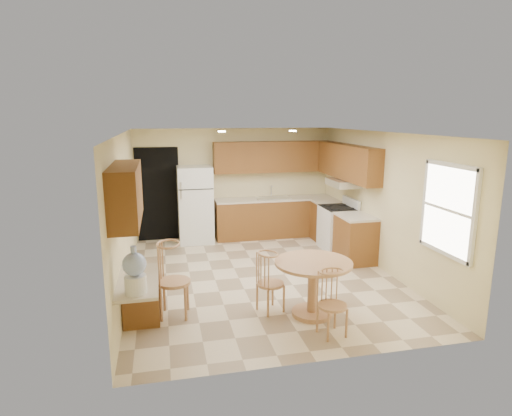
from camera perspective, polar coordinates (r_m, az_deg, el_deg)
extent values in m
plane|color=beige|center=(7.65, 0.78, -9.08)|extent=(5.50, 5.50, 0.00)
cube|color=white|center=(7.13, 0.84, 9.98)|extent=(4.50, 5.50, 0.02)
cube|color=beige|center=(9.94, -2.85, 3.37)|extent=(4.50, 0.02, 2.50)
cube|color=beige|center=(4.75, 8.52, -6.72)|extent=(4.50, 0.02, 2.50)
cube|color=beige|center=(7.13, -17.08, -0.72)|extent=(0.02, 5.50, 2.50)
cube|color=beige|center=(8.10, 16.49, 0.84)|extent=(0.02, 5.50, 2.50)
cube|color=black|center=(9.82, -12.94, 1.78)|extent=(0.90, 0.02, 2.10)
cube|color=brown|center=(10.00, 2.44, -1.34)|extent=(2.75, 0.60, 0.87)
cube|color=beige|center=(9.90, 2.46, 1.22)|extent=(2.75, 0.63, 0.04)
cube|color=brown|center=(9.78, 9.44, -1.80)|extent=(0.60, 0.59, 0.87)
cube|color=beige|center=(9.68, 9.53, 0.81)|extent=(0.63, 0.59, 0.04)
cube|color=brown|center=(8.50, 13.08, -4.11)|extent=(0.60, 0.80, 0.87)
cube|color=beige|center=(8.39, 13.23, -1.12)|extent=(0.63, 0.80, 0.04)
cube|color=brown|center=(9.89, 2.31, 6.84)|extent=(2.75, 0.33, 0.70)
cube|color=brown|center=(9.01, 12.09, 6.04)|extent=(0.33, 2.42, 0.70)
cube|color=brown|center=(5.43, -16.97, 1.82)|extent=(0.33, 1.40, 0.70)
cube|color=silver|center=(9.89, 2.32, 1.34)|extent=(0.78, 0.44, 0.01)
cube|color=silver|center=(9.00, 11.55, 3.30)|extent=(0.50, 0.76, 0.14)
cube|color=brown|center=(6.13, -15.09, -11.50)|extent=(0.48, 0.42, 0.72)
cube|color=beige|center=(5.63, -15.47, -9.40)|extent=(0.50, 1.20, 0.04)
cube|color=white|center=(6.52, 24.27, -0.20)|extent=(0.05, 1.00, 1.20)
cube|color=white|center=(6.42, 24.69, 5.21)|extent=(0.05, 1.10, 0.06)
cube|color=white|center=(6.67, 23.74, -5.41)|extent=(0.05, 1.10, 0.06)
cube|color=white|center=(6.11, 27.13, -1.25)|extent=(0.05, 0.06, 1.28)
cube|color=white|center=(6.94, 21.62, 0.72)|extent=(0.05, 0.06, 1.28)
cylinder|color=white|center=(8.22, -4.58, 10.14)|extent=(0.14, 0.14, 0.02)
cylinder|color=white|center=(8.53, 4.93, 10.21)|extent=(0.14, 0.14, 0.02)
cube|color=white|center=(9.56, -8.09, 0.46)|extent=(0.75, 0.70, 1.70)
cube|color=black|center=(9.14, -7.99, 2.47)|extent=(0.73, 0.01, 0.02)
cube|color=silver|center=(9.13, -9.93, 1.75)|extent=(0.03, 0.03, 0.18)
cube|color=silver|center=(9.09, -9.98, 2.99)|extent=(0.03, 0.03, 0.14)
cube|color=white|center=(9.17, 10.83, -2.71)|extent=(0.65, 0.76, 0.90)
cube|color=black|center=(9.06, 10.95, 0.07)|extent=(0.64, 0.75, 0.02)
cube|color=white|center=(9.16, 12.58, 0.73)|extent=(0.06, 0.76, 0.18)
cylinder|color=tan|center=(6.32, 7.47, -13.66)|extent=(0.58, 0.58, 0.06)
cylinder|color=tan|center=(6.18, 7.57, -10.66)|extent=(0.15, 0.15, 0.72)
cylinder|color=tan|center=(6.04, 7.67, -7.25)|extent=(1.08, 1.08, 0.04)
cylinder|color=tan|center=(6.23, 1.94, -10.08)|extent=(0.39, 0.39, 0.04)
cylinder|color=tan|center=(6.41, 0.39, -11.44)|extent=(0.03, 0.03, 0.42)
cylinder|color=tan|center=(6.47, 2.83, -11.22)|extent=(0.03, 0.03, 0.42)
cylinder|color=tan|center=(6.16, 0.98, -12.46)|extent=(0.03, 0.03, 0.42)
cylinder|color=tan|center=(6.23, 3.52, -12.20)|extent=(0.03, 0.03, 0.42)
cylinder|color=tan|center=(5.68, 10.15, -12.71)|extent=(0.38, 0.38, 0.04)
cylinder|color=tan|center=(5.84, 8.30, -14.14)|extent=(0.03, 0.03, 0.40)
cylinder|color=tan|center=(5.93, 10.80, -13.79)|extent=(0.03, 0.03, 0.40)
cylinder|color=tan|center=(5.61, 9.30, -15.30)|extent=(0.03, 0.03, 0.40)
cylinder|color=tan|center=(5.71, 11.89, -14.91)|extent=(0.03, 0.03, 0.40)
cylinder|color=tan|center=(6.17, -10.89, -9.67)|extent=(0.47, 0.47, 0.04)
cylinder|color=tan|center=(6.42, -12.37, -11.27)|extent=(0.04, 0.04, 0.50)
cylinder|color=tan|center=(6.43, -9.33, -11.12)|extent=(0.04, 0.04, 0.50)
cylinder|color=tan|center=(6.12, -12.34, -12.51)|extent=(0.04, 0.04, 0.50)
cylinder|color=tan|center=(6.12, -9.14, -12.35)|extent=(0.04, 0.04, 0.50)
cylinder|color=white|center=(5.20, -15.76, -9.75)|extent=(0.25, 0.25, 0.21)
sphere|color=#9AB3EE|center=(5.11, -15.92, -7.21)|extent=(0.27, 0.27, 0.27)
cylinder|color=#9AB3EE|center=(5.06, -16.03, -5.34)|extent=(0.07, 0.07, 0.08)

